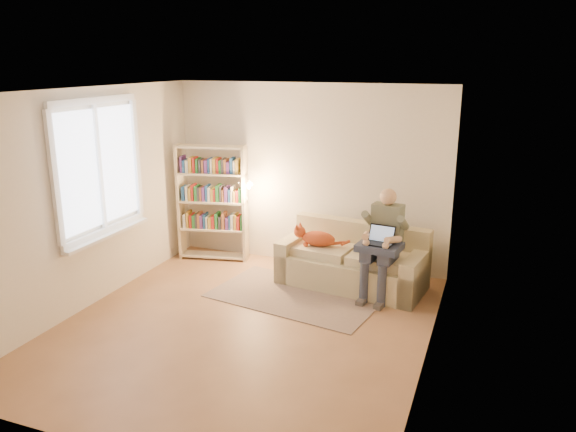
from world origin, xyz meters
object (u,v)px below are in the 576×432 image
at_px(sofa, 353,264).
at_px(cat, 318,238).
at_px(laptop, 378,239).
at_px(person, 383,238).
at_px(bookshelf, 212,197).

height_order(sofa, cat, sofa).
bearing_deg(laptop, sofa, 147.97).
bearing_deg(person, laptop, -101.61).
relative_size(sofa, laptop, 5.53).
distance_m(sofa, bookshelf, 2.32).
bearing_deg(sofa, person, -18.08).
height_order(sofa, bookshelf, bookshelf).
height_order(sofa, laptop, laptop).
height_order(person, bookshelf, bookshelf).
distance_m(laptop, bookshelf, 2.67).
relative_size(laptop, bookshelf, 0.21).
bearing_deg(sofa, cat, -165.26).
bearing_deg(person, cat, 178.36).
height_order(person, cat, person).
xyz_separation_m(cat, laptop, (0.86, -0.26, 0.17)).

